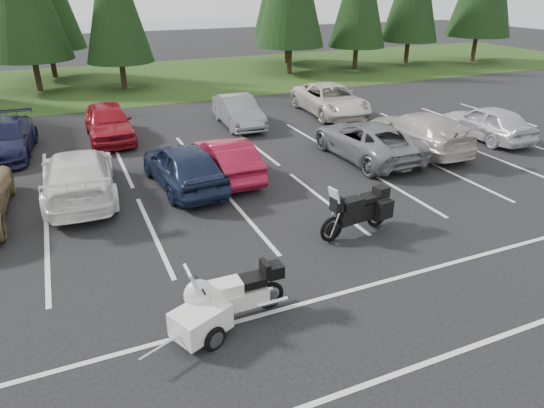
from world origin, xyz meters
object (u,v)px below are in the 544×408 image
Objects in this scene: car_near_3 at (79,174)px; car_near_7 at (417,131)px; car_far_2 at (108,122)px; car_far_4 at (331,100)px; car_far_3 at (238,111)px; cargo_trailer at (201,324)px; car_near_4 at (183,165)px; touring_motorcycle at (232,289)px; car_far_1 at (6,139)px; car_near_8 at (487,122)px; car_near_5 at (226,158)px; adventure_motorcycle at (356,208)px; car_near_6 at (366,140)px.

car_near_3 is 1.01× the size of car_near_7.
car_far_4 is at bearing 0.54° from car_far_2.
car_far_3 reaches higher than cargo_trailer.
touring_motorcycle is at bearing 78.52° from car_near_4.
car_near_4 is 8.22m from car_far_1.
car_far_4 is at bearing -56.86° from car_near_8.
adventure_motorcycle reaches higher than car_near_5.
cargo_trailer is (1.62, -8.13, -0.41)m from car_near_3.
car_far_4 is (14.96, 0.54, 0.07)m from car_far_1.
car_near_7 is at bearing -83.01° from car_far_4.
car_near_7 is 8.22m from adventure_motorcycle.
car_near_3 is 1.22× the size of car_near_8.
touring_motorcycle is (2.39, -7.77, -0.06)m from car_near_3.
car_far_3 is (4.25, 6.37, -0.07)m from car_near_4.
car_near_6 is at bearing 45.75° from adventure_motorcycle.
touring_motorcycle is at bearing 72.16° from car_near_5.
car_far_2 reaches higher than car_near_8.
car_far_2 is 14.16m from cargo_trailer.
car_far_1 is 9.85m from car_far_3.
car_near_5 reaches higher than car_far_1.
car_near_5 is 0.98× the size of car_far_3.
cargo_trailer is at bearing -124.04° from car_far_4.
car_near_6 is 3.38× the size of cargo_trailer.
car_far_1 is 1.10× the size of car_far_3.
car_near_8 is at bearing 175.49° from car_near_4.
car_far_1 is at bearing -174.20° from car_far_4.
car_far_2 is 0.85× the size of car_far_4.
cargo_trailer is 5.64m from adventure_motorcycle.
car_far_2 reaches higher than car_far_3.
car_near_5 is 7.01m from car_far_2.
car_near_3 is 1.16× the size of car_near_4.
car_near_5 is 1.65× the size of touring_motorcycle.
touring_motorcycle is at bearing -107.83° from car_far_3.
car_near_5 is at bearing -110.96° from car_far_3.
car_near_8 is at bearing -31.62° from car_far_3.
car_far_3 is at bearing -138.72° from car_near_3.
car_near_4 is 7.24m from car_near_6.
touring_motorcycle is 0.98× the size of adventure_motorcycle.
car_far_4 is at bearing 7.77° from car_far_1.
car_near_7 is at bearing 176.05° from car_near_4.
car_far_2 is 1.08× the size of car_far_3.
touring_motorcycle reaches higher than cargo_trailer.
car_far_4 is 17.16m from touring_motorcycle.
car_near_6 is 1.19× the size of car_near_8.
car_near_8 is (11.85, -0.25, 0.05)m from car_near_5.
car_near_3 reaches higher than car_near_7.
adventure_motorcycle reaches higher than car_far_4.
car_near_3 is 5.98m from car_far_1.
car_near_6 is 6.44m from adventure_motorcycle.
adventure_motorcycle reaches higher than car_near_8.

